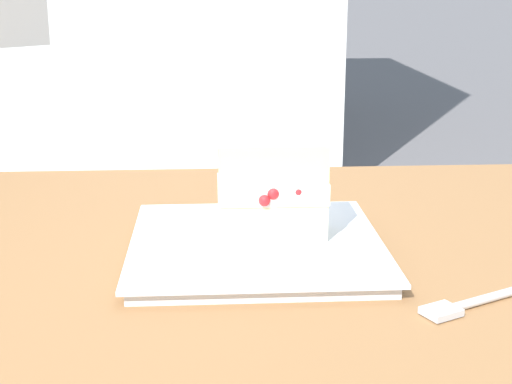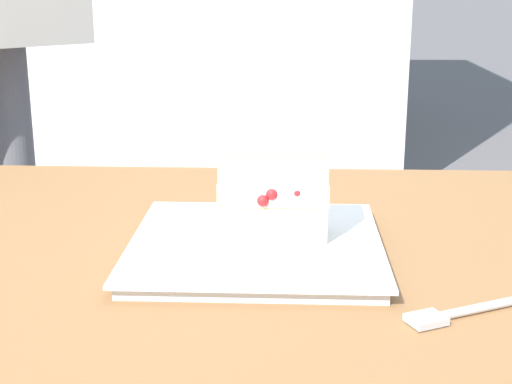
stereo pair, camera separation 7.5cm
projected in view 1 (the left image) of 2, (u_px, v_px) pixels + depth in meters
dessert_plate at (256, 246)px, 0.77m from camera, size 0.26×0.26×0.02m
cake_slice at (272, 188)px, 0.77m from camera, size 0.11×0.07×0.10m
dessert_fork at (490, 298)px, 0.66m from camera, size 0.16×0.09×0.01m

